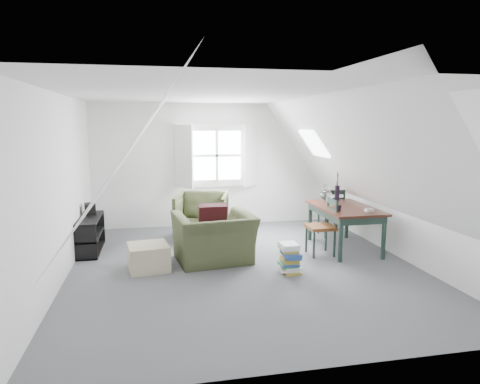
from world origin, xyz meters
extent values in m
plane|color=#535458|center=(0.00, 0.00, 0.00)|extent=(5.50, 5.50, 0.00)
plane|color=white|center=(0.00, 0.00, 2.50)|extent=(5.50, 5.50, 0.00)
plane|color=white|center=(0.00, 2.75, 1.25)|extent=(5.00, 0.00, 5.00)
plane|color=white|center=(0.00, -2.75, 1.25)|extent=(5.00, 0.00, 5.00)
plane|color=white|center=(-2.50, 0.00, 1.25)|extent=(0.00, 5.50, 5.50)
plane|color=white|center=(2.50, 0.00, 1.25)|extent=(0.00, 5.50, 5.50)
plane|color=white|center=(-1.55, 0.00, 1.78)|extent=(3.19, 5.50, 4.48)
plane|color=white|center=(1.55, 0.00, 1.78)|extent=(3.19, 5.50, 4.48)
cube|color=white|center=(0.00, 2.73, 1.45)|extent=(1.30, 0.04, 1.30)
cube|color=white|center=(-0.68, 2.57, 1.45)|extent=(0.35, 0.35, 1.25)
cube|color=white|center=(0.68, 2.57, 1.45)|extent=(0.35, 0.35, 1.25)
cube|color=white|center=(0.00, 2.72, 1.45)|extent=(1.00, 0.02, 1.00)
cube|color=white|center=(0.00, 2.70, 1.45)|extent=(1.08, 0.04, 0.05)
cube|color=white|center=(0.00, 2.70, 1.45)|extent=(0.05, 0.04, 1.08)
cube|color=white|center=(1.55, 1.30, 1.75)|extent=(0.35, 0.75, 0.47)
imported|color=#3A4124|center=(-0.40, 0.32, 0.00)|extent=(1.27, 1.14, 0.75)
imported|color=#3A4124|center=(-0.44, 1.67, 0.00)|extent=(1.11, 1.13, 0.85)
cube|color=#3D1018|center=(-0.40, 0.47, 0.66)|extent=(0.44, 0.26, 0.45)
cube|color=tan|center=(-1.39, 0.16, 0.19)|extent=(0.63, 0.63, 0.37)
cube|color=#34150E|center=(1.84, 0.56, 0.71)|extent=(0.87, 1.45, 0.04)
cube|color=#1C3028|center=(1.84, 0.56, 0.63)|extent=(0.78, 1.36, 0.12)
cylinder|color=#1C3028|center=(1.48, -0.09, 0.34)|extent=(0.07, 0.07, 0.69)
cylinder|color=#1C3028|center=(2.20, -0.09, 0.34)|extent=(0.07, 0.07, 0.69)
cylinder|color=#1C3028|center=(1.48, 1.21, 0.34)|extent=(0.07, 0.07, 0.69)
cylinder|color=#1C3028|center=(2.20, 1.21, 0.34)|extent=(0.07, 0.07, 0.69)
sphere|color=silver|center=(1.69, 1.01, 0.84)|extent=(0.21, 0.21, 0.21)
cylinder|color=silver|center=(1.69, 1.01, 0.98)|extent=(0.07, 0.07, 0.12)
cylinder|color=black|center=(1.94, 1.11, 0.86)|extent=(0.09, 0.09, 0.27)
cylinder|color=#3F2D1E|center=(1.94, 1.11, 1.16)|extent=(0.03, 0.06, 0.49)
cylinder|color=#3F2D1E|center=(1.96, 1.12, 1.16)|extent=(0.05, 0.07, 0.49)
cylinder|color=#3F2D1E|center=(1.93, 1.10, 1.16)|extent=(0.06, 0.08, 0.48)
imported|color=black|center=(1.59, 0.26, 0.73)|extent=(0.12, 0.12, 0.09)
cube|color=white|center=(2.04, 0.11, 0.75)|extent=(0.13, 0.09, 0.04)
cube|color=#5F3116|center=(1.98, 1.45, 0.45)|extent=(0.42, 0.42, 0.05)
cylinder|color=#1C3028|center=(2.15, 1.62, 0.22)|extent=(0.04, 0.04, 0.43)
cylinder|color=#1C3028|center=(2.15, 1.28, 0.22)|extent=(0.04, 0.04, 0.43)
cylinder|color=#1C3028|center=(1.81, 1.62, 0.22)|extent=(0.04, 0.04, 0.43)
cylinder|color=#1C3028|center=(1.81, 1.28, 0.22)|extent=(0.04, 0.04, 0.43)
cylinder|color=#1C3028|center=(2.15, 1.26, 0.67)|extent=(0.04, 0.04, 0.45)
cylinder|color=#1C3028|center=(1.81, 1.26, 0.67)|extent=(0.04, 0.04, 0.45)
cube|color=#1C3028|center=(1.98, 1.26, 0.85)|extent=(0.34, 0.03, 0.08)
cube|color=#1C3028|center=(1.98, 1.26, 0.72)|extent=(0.34, 0.03, 0.06)
cube|color=#5F3116|center=(1.33, 0.34, 0.45)|extent=(0.42, 0.42, 0.05)
cylinder|color=#1C3028|center=(1.16, 0.51, 0.22)|extent=(0.04, 0.04, 0.43)
cylinder|color=#1C3028|center=(1.50, 0.51, 0.22)|extent=(0.04, 0.04, 0.43)
cylinder|color=#1C3028|center=(1.16, 0.17, 0.22)|extent=(0.04, 0.04, 0.43)
cylinder|color=#1C3028|center=(1.50, 0.17, 0.22)|extent=(0.04, 0.04, 0.43)
cylinder|color=#1C3028|center=(1.52, 0.51, 0.68)|extent=(0.04, 0.04, 0.45)
cylinder|color=#1C3028|center=(1.52, 0.17, 0.68)|extent=(0.04, 0.04, 0.45)
cube|color=#1C3028|center=(1.52, 0.34, 0.86)|extent=(0.03, 0.34, 0.08)
cube|color=#1C3028|center=(1.52, 0.34, 0.73)|extent=(0.03, 0.34, 0.06)
cube|color=black|center=(-2.35, 1.29, 0.01)|extent=(0.37, 1.11, 0.03)
cube|color=black|center=(-2.35, 1.29, 0.28)|extent=(0.37, 1.11, 0.03)
cube|color=black|center=(-2.35, 1.29, 0.56)|extent=(0.37, 1.11, 0.03)
cube|color=black|center=(-2.35, 0.75, 0.28)|extent=(0.37, 0.03, 0.56)
cube|color=black|center=(-2.35, 1.83, 0.28)|extent=(0.37, 0.03, 0.56)
cube|color=#264C99|center=(-2.35, 0.97, 0.12)|extent=(0.17, 0.19, 0.20)
cube|color=red|center=(-2.35, 1.38, 0.12)|extent=(0.17, 0.22, 0.20)
cube|color=white|center=(-2.35, 1.11, 0.39)|extent=(0.17, 0.20, 0.19)
cube|color=black|center=(-2.35, 1.54, 0.66)|extent=(0.22, 0.28, 0.20)
cube|color=#B29933|center=(0.60, -0.38, 0.02)|extent=(0.22, 0.29, 0.04)
cube|color=white|center=(0.57, -0.37, 0.05)|extent=(0.29, 0.32, 0.04)
cube|color=white|center=(0.61, -0.39, 0.09)|extent=(0.24, 0.32, 0.04)
cube|color=#337F4C|center=(0.55, -0.38, 0.12)|extent=(0.24, 0.30, 0.03)
cube|color=#264C99|center=(0.58, -0.41, 0.15)|extent=(0.26, 0.33, 0.03)
cube|color=#B29933|center=(0.58, -0.38, 0.18)|extent=(0.22, 0.29, 0.03)
cube|color=#B29933|center=(0.58, -0.36, 0.21)|extent=(0.26, 0.32, 0.04)
cube|color=#264C99|center=(0.61, -0.40, 0.25)|extent=(0.26, 0.33, 0.04)
cube|color=#264C99|center=(0.59, -0.41, 0.29)|extent=(0.26, 0.32, 0.04)
cube|color=#B29933|center=(0.58, -0.35, 0.32)|extent=(0.24, 0.30, 0.04)
cube|color=white|center=(0.57, -0.36, 0.36)|extent=(0.24, 0.28, 0.04)
cube|color=white|center=(0.57, -0.35, 0.40)|extent=(0.24, 0.29, 0.03)
camera|label=1|loc=(-1.27, -5.95, 2.10)|focal=32.00mm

